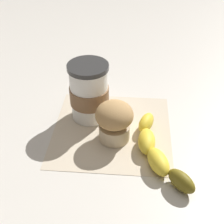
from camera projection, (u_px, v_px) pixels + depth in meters
The scene contains 5 objects.
ground_plane at pixel (112, 130), 0.70m from camera, with size 3.00×3.00×0.00m, color beige.
paper_napkin at pixel (112, 130), 0.70m from camera, with size 0.26×0.26×0.00m, color beige.
coffee_cup at pixel (89, 92), 0.70m from camera, with size 0.09×0.09×0.14m.
muffin at pixel (114, 120), 0.65m from camera, with size 0.08×0.08×0.09m.
banana at pixel (156, 150), 0.62m from camera, with size 0.15×0.19×0.04m.
Camera 1 is at (0.19, -0.49, 0.46)m, focal length 50.00 mm.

